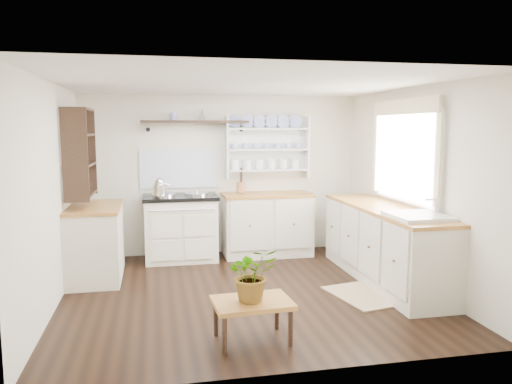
# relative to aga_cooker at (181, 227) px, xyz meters

# --- Properties ---
(floor) EXTENTS (4.00, 3.80, 0.01)m
(floor) POSITION_rel_aga_cooker_xyz_m (0.64, -1.57, -0.46)
(floor) COLOR black
(floor) RESTS_ON ground
(wall_back) EXTENTS (4.00, 0.02, 2.30)m
(wall_back) POSITION_rel_aga_cooker_xyz_m (0.64, 0.33, 0.69)
(wall_back) COLOR beige
(wall_back) RESTS_ON ground
(wall_right) EXTENTS (0.02, 3.80, 2.30)m
(wall_right) POSITION_rel_aga_cooker_xyz_m (2.64, -1.57, 0.69)
(wall_right) COLOR beige
(wall_right) RESTS_ON ground
(wall_left) EXTENTS (0.02, 3.80, 2.30)m
(wall_left) POSITION_rel_aga_cooker_xyz_m (-1.36, -1.57, 0.69)
(wall_left) COLOR beige
(wall_left) RESTS_ON ground
(ceiling) EXTENTS (4.00, 3.80, 0.01)m
(ceiling) POSITION_rel_aga_cooker_xyz_m (0.64, -1.57, 1.84)
(ceiling) COLOR white
(ceiling) RESTS_ON wall_back
(window) EXTENTS (0.08, 1.55, 1.22)m
(window) POSITION_rel_aga_cooker_xyz_m (2.59, -1.42, 1.10)
(window) COLOR white
(window) RESTS_ON wall_right
(aga_cooker) EXTENTS (1.02, 0.71, 0.94)m
(aga_cooker) POSITION_rel_aga_cooker_xyz_m (0.00, 0.00, 0.00)
(aga_cooker) COLOR white
(aga_cooker) RESTS_ON floor
(back_cabinets) EXTENTS (1.27, 0.63, 0.90)m
(back_cabinets) POSITION_rel_aga_cooker_xyz_m (1.24, 0.03, -0.00)
(back_cabinets) COLOR beige
(back_cabinets) RESTS_ON floor
(right_cabinets) EXTENTS (0.62, 2.43, 0.90)m
(right_cabinets) POSITION_rel_aga_cooker_xyz_m (2.34, -1.47, -0.00)
(right_cabinets) COLOR beige
(right_cabinets) RESTS_ON floor
(belfast_sink) EXTENTS (0.55, 0.60, 0.45)m
(belfast_sink) POSITION_rel_aga_cooker_xyz_m (2.34, -2.22, 0.34)
(belfast_sink) COLOR white
(belfast_sink) RESTS_ON right_cabinets
(left_cabinets) EXTENTS (0.62, 1.13, 0.90)m
(left_cabinets) POSITION_rel_aga_cooker_xyz_m (-1.06, -0.67, -0.00)
(left_cabinets) COLOR beige
(left_cabinets) RESTS_ON floor
(plate_rack) EXTENTS (1.20, 0.22, 0.90)m
(plate_rack) POSITION_rel_aga_cooker_xyz_m (1.29, 0.29, 1.09)
(plate_rack) COLOR white
(plate_rack) RESTS_ON wall_back
(high_shelf) EXTENTS (1.50, 0.29, 0.16)m
(high_shelf) POSITION_rel_aga_cooker_xyz_m (0.24, 0.21, 1.45)
(high_shelf) COLOR black
(high_shelf) RESTS_ON wall_back
(left_shelving) EXTENTS (0.28, 0.80, 1.05)m
(left_shelving) POSITION_rel_aga_cooker_xyz_m (-1.20, -0.67, 1.09)
(left_shelving) COLOR black
(left_shelving) RESTS_ON wall_left
(kettle) EXTENTS (0.19, 0.19, 0.23)m
(kettle) POSITION_rel_aga_cooker_xyz_m (-0.28, -0.12, 0.58)
(kettle) COLOR silver
(kettle) RESTS_ON aga_cooker
(utensil_crock) EXTENTS (0.13, 0.13, 0.15)m
(utensil_crock) POSITION_rel_aga_cooker_xyz_m (0.87, 0.11, 0.52)
(utensil_crock) COLOR #986137
(utensil_crock) RESTS_ON back_cabinets
(center_table) EXTENTS (0.70, 0.52, 0.36)m
(center_table) POSITION_rel_aga_cooker_xyz_m (0.45, -2.85, -0.15)
(center_table) COLOR brown
(center_table) RESTS_ON floor
(potted_plant) EXTENTS (0.45, 0.40, 0.47)m
(potted_plant) POSITION_rel_aga_cooker_xyz_m (0.45, -2.85, 0.13)
(potted_plant) COLOR #3F7233
(potted_plant) RESTS_ON center_table
(floor_rug) EXTENTS (0.71, 0.94, 0.02)m
(floor_rug) POSITION_rel_aga_cooker_xyz_m (1.86, -1.96, -0.45)
(floor_rug) COLOR #928055
(floor_rug) RESTS_ON floor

